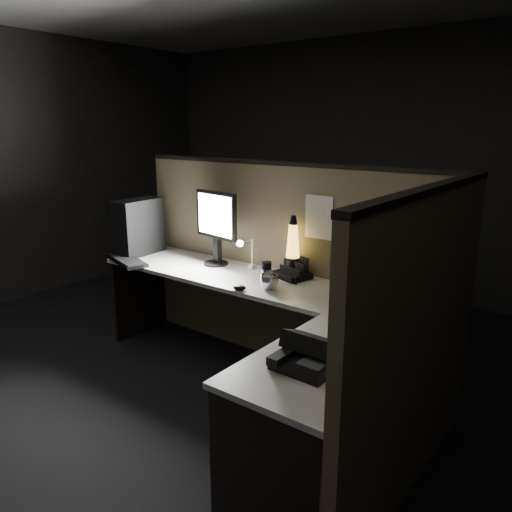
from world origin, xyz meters
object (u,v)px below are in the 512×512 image
Objects in this scene: monitor at (216,221)px; lava_lamp at (293,251)px; pc_tower at (139,227)px; keyboard at (126,260)px; desk_phone at (307,355)px.

monitor is 0.67m from lava_lamp.
keyboard is at bearing -68.95° from pc_tower.
desk_phone is (0.82, -1.13, -0.12)m from lava_lamp.
lava_lamp reaches higher than desk_phone.
monitor is 0.80m from keyboard.
pc_tower reaches higher than keyboard.
keyboard is 1.16× the size of lava_lamp.
desk_phone is at bearing -25.77° from monitor.
pc_tower is 0.76m from monitor.
lava_lamp is at bearing 127.05° from desk_phone.
pc_tower is 1.04× the size of lava_lamp.
keyboard is 1.82× the size of desk_phone.
pc_tower is 0.81× the size of monitor.
keyboard is 2.18m from desk_phone.
monitor is at bearing 50.23° from keyboard.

